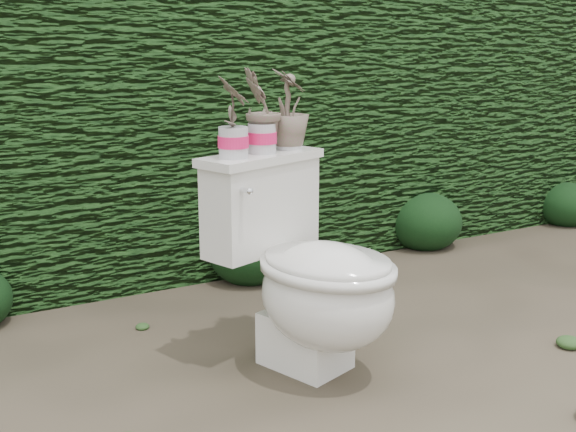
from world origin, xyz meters
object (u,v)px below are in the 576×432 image
potted_plant_left (233,119)px  potted_plant_center (262,113)px  potted_plant_right (288,111)px  toilet (310,276)px

potted_plant_left → potted_plant_center: potted_plant_center is taller
potted_plant_left → potted_plant_right: potted_plant_right is taller
potted_plant_left → potted_plant_right: size_ratio=0.95×
potted_plant_left → toilet: bearing=-121.0°
potted_plant_center → potted_plant_left: bearing=-26.9°
toilet → potted_plant_left: potted_plant_left is taller
potted_plant_left → potted_plant_center: (0.14, 0.05, 0.01)m
potted_plant_center → potted_plant_right: 0.15m
potted_plant_left → potted_plant_right: bearing=-61.0°
toilet → potted_plant_left: 0.62m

